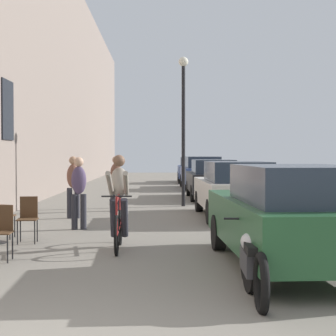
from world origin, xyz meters
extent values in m
cube|color=gray|center=(-3.45, 14.00, 5.36)|extent=(0.50, 68.00, 10.73)
cube|color=black|center=(-3.18, 10.96, 2.97)|extent=(0.04, 1.10, 1.70)
cylinder|color=black|center=(-1.29, 4.23, 0.23)|extent=(0.02, 0.02, 0.45)
cylinder|color=black|center=(-1.30, 4.55, 0.23)|extent=(0.02, 0.02, 0.45)
cube|color=#4C331E|center=(-1.46, 4.39, 0.46)|extent=(0.39, 0.39, 0.02)
cube|color=#4C331E|center=(-1.46, 4.57, 0.68)|extent=(0.34, 0.03, 0.42)
cylinder|color=black|center=(-1.27, 5.96, 0.23)|extent=(0.02, 0.02, 0.45)
cylinder|color=black|center=(-1.59, 5.94, 0.23)|extent=(0.02, 0.02, 0.45)
cylinder|color=black|center=(-1.29, 6.29, 0.23)|extent=(0.02, 0.02, 0.45)
cylinder|color=black|center=(-1.61, 6.26, 0.23)|extent=(0.02, 0.02, 0.45)
cube|color=#4C331E|center=(-1.44, 6.11, 0.46)|extent=(0.41, 0.41, 0.02)
cube|color=#4C331E|center=(-1.45, 6.29, 0.68)|extent=(0.34, 0.05, 0.42)
cylinder|color=black|center=(-1.88, 6.83, 0.23)|extent=(0.02, 0.02, 0.45)
cylinder|color=black|center=(-1.89, 6.51, 0.23)|extent=(0.02, 0.02, 0.45)
cube|color=#4C331E|center=(-2.05, 6.67, 0.46)|extent=(0.39, 0.39, 0.02)
torus|color=black|center=(0.38, 4.89, 0.33)|extent=(0.06, 0.71, 0.71)
torus|color=black|center=(0.37, 5.94, 0.33)|extent=(0.06, 0.71, 0.71)
cylinder|color=maroon|center=(0.37, 5.85, 0.61)|extent=(0.04, 0.21, 0.58)
cylinder|color=maroon|center=(0.37, 5.35, 0.95)|extent=(0.05, 0.82, 0.14)
cylinder|color=maroon|center=(0.38, 4.91, 0.67)|extent=(0.04, 0.09, 0.67)
cylinder|color=maroon|center=(0.37, 5.44, 0.37)|extent=(0.05, 1.00, 0.12)
cylinder|color=black|center=(0.38, 4.94, 1.00)|extent=(0.52, 0.03, 0.03)
ellipsoid|color=black|center=(0.37, 5.76, 0.93)|extent=(0.12, 0.24, 0.06)
ellipsoid|color=#9E9384|center=(0.37, 5.68, 1.21)|extent=(0.34, 0.35, 0.59)
sphere|color=brown|center=(0.37, 5.64, 1.60)|extent=(0.22, 0.22, 0.22)
cylinder|color=#26262D|center=(0.47, 5.60, 0.55)|extent=(0.13, 0.40, 0.75)
cylinder|color=#26262D|center=(0.27, 5.60, 0.55)|extent=(0.13, 0.40, 0.75)
cylinder|color=#9E9384|center=(0.52, 5.29, 1.20)|extent=(0.12, 0.75, 0.48)
cylinder|color=#9E9384|center=(0.23, 5.28, 1.20)|extent=(0.10, 0.75, 0.48)
cylinder|color=#26262D|center=(-0.62, 7.94, 0.40)|extent=(0.14, 0.14, 0.81)
cylinder|color=#26262D|center=(-0.82, 7.92, 0.40)|extent=(0.14, 0.14, 0.81)
ellipsoid|color=#4C3D5B|center=(-0.72, 7.93, 1.13)|extent=(0.37, 0.28, 0.64)
sphere|color=tan|center=(-0.72, 7.93, 1.54)|extent=(0.22, 0.22, 0.22)
cylinder|color=#26262D|center=(-1.08, 10.03, 0.41)|extent=(0.14, 0.14, 0.81)
cylinder|color=#26262D|center=(-1.28, 10.01, 0.41)|extent=(0.14, 0.14, 0.81)
ellipsoid|color=brown|center=(-1.18, 10.02, 1.13)|extent=(0.37, 0.28, 0.64)
sphere|color=#A57A5B|center=(-1.18, 10.02, 1.55)|extent=(0.22, 0.22, 0.22)
cylinder|color=#26262D|center=(-0.28, 11.78, 0.40)|extent=(0.14, 0.14, 0.81)
cylinder|color=#26262D|center=(-0.08, 11.79, 0.40)|extent=(0.14, 0.14, 0.81)
ellipsoid|color=brown|center=(-0.18, 11.78, 1.13)|extent=(0.35, 0.26, 0.64)
sphere|color=tan|center=(-0.18, 11.78, 1.55)|extent=(0.22, 0.22, 0.22)
cylinder|color=black|center=(1.92, 13.20, 2.30)|extent=(0.12, 0.12, 4.60)
sphere|color=silver|center=(1.92, 13.20, 4.74)|extent=(0.32, 0.32, 0.32)
cube|color=#23512D|center=(3.06, 3.90, 0.67)|extent=(1.99, 4.46, 0.71)
cube|color=#283342|center=(3.08, 3.37, 1.30)|extent=(1.62, 2.43, 0.53)
cylinder|color=black|center=(2.18, 5.31, 0.32)|extent=(0.23, 0.64, 0.63)
cylinder|color=black|center=(3.83, 5.38, 0.32)|extent=(0.23, 0.64, 0.63)
cylinder|color=black|center=(2.29, 2.42, 0.32)|extent=(0.23, 0.64, 0.63)
cube|color=beige|center=(3.15, 10.20, 0.66)|extent=(1.88, 4.32, 0.70)
cube|color=#283342|center=(3.17, 9.68, 1.26)|extent=(1.54, 2.35, 0.52)
cylinder|color=black|center=(2.31, 11.59, 0.31)|extent=(0.21, 0.62, 0.62)
cylinder|color=black|center=(3.93, 11.63, 0.31)|extent=(0.21, 0.62, 0.62)
cylinder|color=black|center=(2.38, 8.76, 0.31)|extent=(0.21, 0.62, 0.62)
cylinder|color=black|center=(3.99, 8.80, 0.31)|extent=(0.21, 0.62, 0.62)
cube|color=black|center=(3.15, 16.13, 0.65)|extent=(1.76, 4.23, 0.69)
cube|color=#283342|center=(3.15, 15.62, 1.25)|extent=(1.48, 2.29, 0.51)
cylinder|color=black|center=(2.36, 17.53, 0.30)|extent=(0.20, 0.61, 0.61)
cylinder|color=black|center=(3.95, 17.52, 0.30)|extent=(0.20, 0.61, 0.61)
cylinder|color=black|center=(2.35, 14.74, 0.30)|extent=(0.20, 0.61, 0.61)
cylinder|color=black|center=(3.95, 14.73, 0.30)|extent=(0.20, 0.61, 0.61)
cube|color=#384C84|center=(3.22, 21.97, 0.69)|extent=(1.95, 4.51, 0.73)
cube|color=#283342|center=(3.23, 21.43, 1.32)|extent=(1.61, 2.45, 0.54)
cylinder|color=black|center=(2.35, 23.42, 0.32)|extent=(0.22, 0.65, 0.64)
cylinder|color=black|center=(4.03, 23.46, 0.32)|extent=(0.22, 0.65, 0.64)
cylinder|color=black|center=(2.41, 20.47, 0.32)|extent=(0.22, 0.65, 0.64)
cylinder|color=black|center=(4.10, 20.51, 0.32)|extent=(0.22, 0.65, 0.64)
cube|color=#384C84|center=(3.18, 27.62, 0.65)|extent=(1.85, 4.28, 0.69)
cube|color=#283342|center=(3.17, 27.11, 1.25)|extent=(1.53, 2.33, 0.51)
cylinder|color=black|center=(2.41, 29.03, 0.31)|extent=(0.21, 0.62, 0.61)
cylinder|color=black|center=(4.01, 29.00, 0.31)|extent=(0.21, 0.62, 0.61)
cylinder|color=black|center=(2.35, 26.23, 0.31)|extent=(0.21, 0.62, 0.61)
cylinder|color=black|center=(3.95, 26.20, 0.31)|extent=(0.21, 0.62, 0.61)
torus|color=black|center=(2.30, 3.10, 0.30)|extent=(0.12, 0.69, 0.69)
torus|color=black|center=(2.23, 1.65, 0.30)|extent=(0.13, 0.70, 0.70)
cube|color=#333338|center=(2.26, 2.38, 0.40)|extent=(0.28, 0.77, 0.28)
ellipsoid|color=#B7B7BC|center=(2.27, 2.48, 0.62)|extent=(0.30, 0.53, 0.24)
cube|color=black|center=(2.25, 2.10, 0.60)|extent=(0.26, 0.45, 0.10)
cylinder|color=black|center=(2.29, 3.00, 0.85)|extent=(0.62, 0.06, 0.03)
camera|label=1|loc=(1.09, -4.08, 1.73)|focal=56.29mm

